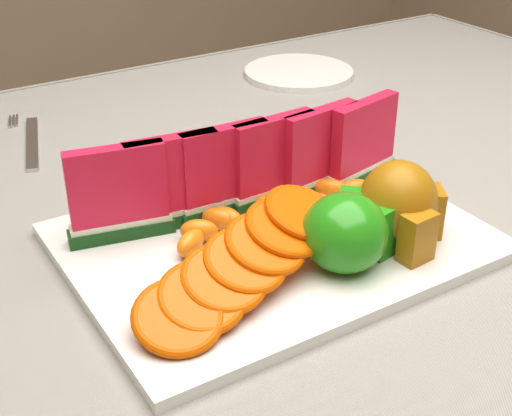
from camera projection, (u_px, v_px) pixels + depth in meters
table at (260, 276)px, 0.85m from camera, size 1.40×0.90×0.75m
tablecloth at (260, 231)px, 0.82m from camera, size 1.53×1.03×0.20m
platter at (273, 240)px, 0.72m from camera, size 0.40×0.30×0.01m
apple_cluster at (349, 231)px, 0.66m from camera, size 0.12×0.10×0.07m
pear_cluster at (401, 206)px, 0.69m from camera, size 0.10×0.10×0.09m
side_plate at (299, 73)px, 1.18m from camera, size 0.21×0.21×0.01m
fork at (30, 141)px, 0.94m from camera, size 0.06×0.19×0.00m
watermelon_row at (250, 168)px, 0.74m from camera, size 0.39×0.07×0.10m
orange_fan_front at (245, 261)px, 0.62m from camera, size 0.25×0.14×0.06m
orange_fan_back at (242, 162)px, 0.81m from camera, size 0.38×0.11×0.05m
tangerine_segments at (269, 212)px, 0.73m from camera, size 0.24×0.08×0.02m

